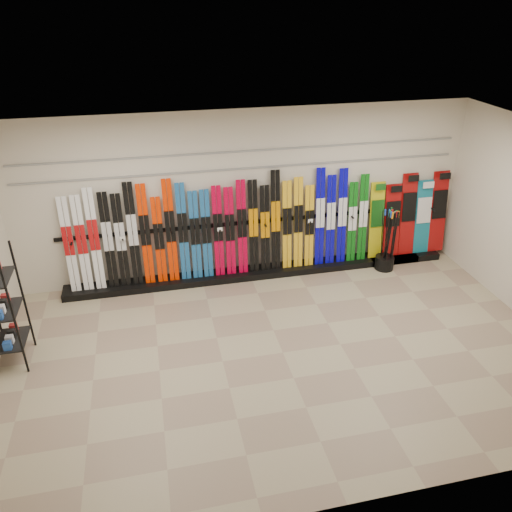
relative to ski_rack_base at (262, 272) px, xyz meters
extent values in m
plane|color=gray|center=(-0.22, -2.28, -0.06)|extent=(8.00, 8.00, 0.00)
plane|color=beige|center=(-0.22, 0.22, 1.44)|extent=(8.00, 0.00, 8.00)
plane|color=silver|center=(-0.22, -2.28, 2.94)|extent=(8.00, 8.00, 0.00)
cube|color=black|center=(0.00, 0.00, 0.00)|extent=(8.00, 0.40, 0.12)
cube|color=white|center=(-3.28, 0.04, 0.89)|extent=(0.17, 0.20, 1.66)
cube|color=white|center=(-3.07, 0.04, 0.89)|extent=(0.17, 0.20, 1.67)
cube|color=white|center=(-2.86, 0.05, 0.95)|extent=(0.17, 0.21, 1.77)
cube|color=black|center=(-2.65, 0.04, 0.90)|extent=(0.17, 0.20, 1.68)
cube|color=black|center=(-2.44, 0.04, 0.88)|extent=(0.17, 0.20, 1.64)
cube|color=black|center=(-2.23, 0.05, 0.97)|extent=(0.17, 0.21, 1.82)
cube|color=red|center=(-2.03, 0.05, 0.94)|extent=(0.17, 0.21, 1.77)
cube|color=red|center=(-1.81, 0.03, 0.82)|extent=(0.17, 0.18, 1.53)
cube|color=red|center=(-1.61, 0.05, 0.97)|extent=(0.17, 0.21, 1.82)
cube|color=#1A5795|center=(-1.40, 0.05, 0.93)|extent=(0.17, 0.21, 1.74)
cube|color=#1A5795|center=(-1.19, 0.04, 0.85)|extent=(0.17, 0.19, 1.58)
cube|color=#1A5795|center=(-0.99, 0.04, 0.86)|extent=(0.17, 0.19, 1.60)
cube|color=#BD0029|center=(-0.79, 0.04, 0.88)|extent=(0.17, 0.20, 1.64)
cube|color=#BD0029|center=(-0.58, 0.04, 0.86)|extent=(0.17, 0.19, 1.60)
cube|color=#BD0029|center=(-0.36, 0.04, 0.92)|extent=(0.17, 0.20, 1.71)
cube|color=black|center=(-0.15, 0.04, 0.91)|extent=(0.17, 0.20, 1.70)
cube|color=black|center=(0.06, 0.04, 0.85)|extent=(0.17, 0.19, 1.59)
cube|color=black|center=(0.25, 0.05, 0.98)|extent=(0.17, 0.22, 1.84)
cube|color=gold|center=(0.47, 0.04, 0.88)|extent=(0.17, 0.19, 1.63)
cube|color=gold|center=(0.68, 0.04, 0.90)|extent=(0.17, 0.20, 1.69)
cube|color=gold|center=(0.88, 0.03, 0.82)|extent=(0.17, 0.18, 1.52)
cube|color=#0905AC|center=(1.09, 0.05, 0.97)|extent=(0.17, 0.21, 1.82)
cube|color=#0905AC|center=(1.29, 0.04, 0.90)|extent=(0.17, 0.20, 1.68)
cube|color=#0905AC|center=(1.51, 0.05, 0.95)|extent=(0.17, 0.21, 1.78)
cube|color=#0E6213|center=(1.72, 0.03, 0.82)|extent=(0.17, 0.18, 1.52)
cube|color=#0E6213|center=(1.93, 0.04, 0.88)|extent=(0.17, 0.20, 1.65)
cube|color=gold|center=(2.23, 0.07, 0.79)|extent=(0.28, 0.23, 1.46)
cube|color=#990C0C|center=(2.54, 0.07, 0.76)|extent=(0.32, 0.22, 1.40)
cube|color=#990C0C|center=(2.87, 0.08, 0.85)|extent=(0.31, 0.24, 1.57)
cube|color=#14728C|center=(3.19, 0.07, 0.77)|extent=(0.32, 0.22, 1.43)
cube|color=#990C0C|center=(3.51, 0.08, 0.84)|extent=(0.32, 0.24, 1.57)
cube|color=black|center=(-3.97, -1.60, 0.81)|extent=(0.40, 0.60, 1.73)
cylinder|color=black|center=(2.31, -0.28, 0.07)|extent=(0.35, 0.35, 0.25)
cylinder|color=black|center=(2.33, -0.27, 0.55)|extent=(0.06, 0.02, 1.18)
cylinder|color=black|center=(2.41, -0.36, 0.55)|extent=(0.04, 0.07, 1.18)
cylinder|color=black|center=(2.28, -0.35, 0.55)|extent=(0.13, 0.11, 1.17)
cylinder|color=black|center=(2.28, -0.30, 0.55)|extent=(0.06, 0.06, 1.18)
cylinder|color=black|center=(2.38, -0.37, 0.55)|extent=(0.11, 0.05, 1.18)
cylinder|color=black|center=(2.29, -0.39, 0.55)|extent=(0.08, 0.06, 1.18)
cylinder|color=black|center=(2.22, -0.23, 0.55)|extent=(0.14, 0.07, 1.17)
cylinder|color=black|center=(2.39, -0.33, 0.55)|extent=(0.04, 0.05, 1.18)
cylinder|color=black|center=(2.33, -0.27, 0.55)|extent=(0.15, 0.11, 1.17)
cylinder|color=black|center=(2.40, -0.35, 0.55)|extent=(0.05, 0.10, 1.18)
cylinder|color=black|center=(2.30, -0.24, 0.55)|extent=(0.04, 0.13, 1.18)
cylinder|color=black|center=(2.37, -0.18, 0.55)|extent=(0.02, 0.04, 1.18)
cube|color=gray|center=(-0.22, 0.20, 1.94)|extent=(7.60, 0.02, 0.03)
cube|color=gray|center=(-0.22, 0.20, 2.24)|extent=(7.60, 0.02, 0.03)
camera|label=1|loc=(-1.87, -7.81, 4.60)|focal=35.00mm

